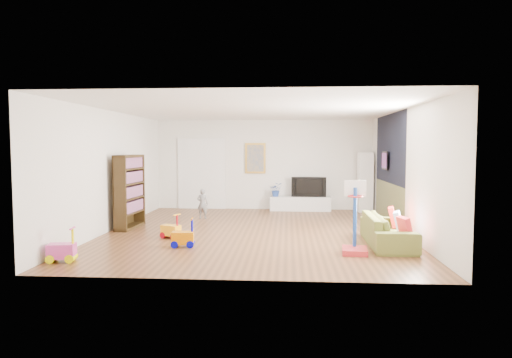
# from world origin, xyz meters

# --- Properties ---
(floor) EXTENTS (6.50, 7.50, 0.00)m
(floor) POSITION_xyz_m (0.00, 0.00, 0.00)
(floor) COLOR brown
(floor) RESTS_ON ground
(ceiling) EXTENTS (6.50, 7.50, 0.00)m
(ceiling) POSITION_xyz_m (0.00, 0.00, 2.70)
(ceiling) COLOR white
(ceiling) RESTS_ON ground
(wall_back) EXTENTS (6.50, 0.00, 2.70)m
(wall_back) POSITION_xyz_m (0.00, 3.75, 1.35)
(wall_back) COLOR silver
(wall_back) RESTS_ON ground
(wall_front) EXTENTS (6.50, 0.00, 2.70)m
(wall_front) POSITION_xyz_m (0.00, -3.75, 1.35)
(wall_front) COLOR silver
(wall_front) RESTS_ON ground
(wall_left) EXTENTS (0.00, 7.50, 2.70)m
(wall_left) POSITION_xyz_m (-3.25, 0.00, 1.35)
(wall_left) COLOR white
(wall_left) RESTS_ON ground
(wall_right) EXTENTS (0.00, 7.50, 2.70)m
(wall_right) POSITION_xyz_m (3.25, 0.00, 1.35)
(wall_right) COLOR white
(wall_right) RESTS_ON ground
(navy_accent) EXTENTS (0.01, 3.20, 1.70)m
(navy_accent) POSITION_xyz_m (3.23, 1.40, 1.85)
(navy_accent) COLOR black
(navy_accent) RESTS_ON wall_right
(olive_wainscot) EXTENTS (0.01, 3.20, 1.00)m
(olive_wainscot) POSITION_xyz_m (3.23, 1.40, 0.50)
(olive_wainscot) COLOR brown
(olive_wainscot) RESTS_ON wall_right
(doorway) EXTENTS (1.45, 0.06, 2.10)m
(doorway) POSITION_xyz_m (-1.90, 3.71, 1.05)
(doorway) COLOR white
(doorway) RESTS_ON ground
(painting_back) EXTENTS (0.62, 0.06, 0.92)m
(painting_back) POSITION_xyz_m (-0.25, 3.71, 1.55)
(painting_back) COLOR gold
(painting_back) RESTS_ON wall_back
(artwork_right) EXTENTS (0.04, 0.56, 0.46)m
(artwork_right) POSITION_xyz_m (3.17, 1.60, 1.55)
(artwork_right) COLOR #7F3F8C
(artwork_right) RESTS_ON wall_right
(media_console) EXTENTS (1.80, 0.48, 0.42)m
(media_console) POSITION_xyz_m (1.11, 3.46, 0.21)
(media_console) COLOR silver
(media_console) RESTS_ON ground
(tall_cabinet) EXTENTS (0.41, 0.41, 1.73)m
(tall_cabinet) POSITION_xyz_m (2.98, 3.34, 0.86)
(tall_cabinet) COLOR white
(tall_cabinet) RESTS_ON ground
(bookshelf) EXTENTS (0.37, 1.18, 1.70)m
(bookshelf) POSITION_xyz_m (-2.94, 0.27, 0.85)
(bookshelf) COLOR #31220E
(bookshelf) RESTS_ON ground
(sofa) EXTENTS (0.81, 1.99, 0.58)m
(sofa) POSITION_xyz_m (2.66, -1.22, 0.29)
(sofa) COLOR olive
(sofa) RESTS_ON ground
(basketball_hoop) EXTENTS (0.50, 0.59, 1.30)m
(basketball_hoop) POSITION_xyz_m (1.92, -1.99, 0.65)
(basketball_hoop) COLOR #B8282D
(basketball_hoop) RESTS_ON ground
(ride_on_yellow) EXTENTS (0.44, 0.37, 0.51)m
(ride_on_yellow) POSITION_xyz_m (-1.68, -0.86, 0.25)
(ride_on_yellow) COLOR #FFA614
(ride_on_yellow) RESTS_ON ground
(ride_on_orange) EXTENTS (0.44, 0.30, 0.54)m
(ride_on_orange) POSITION_xyz_m (-1.24, -1.68, 0.27)
(ride_on_orange) COLOR #D77400
(ride_on_orange) RESTS_ON ground
(ride_on_pink) EXTENTS (0.46, 0.33, 0.57)m
(ride_on_pink) POSITION_xyz_m (-2.97, -2.92, 0.28)
(ride_on_pink) COLOR #E240A5
(ride_on_pink) RESTS_ON ground
(child) EXTENTS (0.30, 0.20, 0.80)m
(child) POSITION_xyz_m (-1.51, 1.73, 0.40)
(child) COLOR slate
(child) RESTS_ON ground
(tv) EXTENTS (1.03, 0.18, 0.59)m
(tv) POSITION_xyz_m (1.35, 3.50, 0.71)
(tv) COLOR black
(tv) RESTS_ON media_console
(vase_plant) EXTENTS (0.42, 0.38, 0.41)m
(vase_plant) POSITION_xyz_m (0.39, 3.42, 0.63)
(vase_plant) COLOR #24449A
(vase_plant) RESTS_ON media_console
(pillow_left) EXTENTS (0.18, 0.37, 0.36)m
(pillow_left) POSITION_xyz_m (2.83, -1.81, 0.46)
(pillow_left) COLOR red
(pillow_left) RESTS_ON sofa
(pillow_center) EXTENTS (0.21, 0.41, 0.40)m
(pillow_center) POSITION_xyz_m (2.85, -1.25, 0.46)
(pillow_center) COLOR white
(pillow_center) RESTS_ON sofa
(pillow_right) EXTENTS (0.19, 0.42, 0.40)m
(pillow_right) POSITION_xyz_m (2.89, -0.63, 0.46)
(pillow_right) COLOR red
(pillow_right) RESTS_ON sofa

